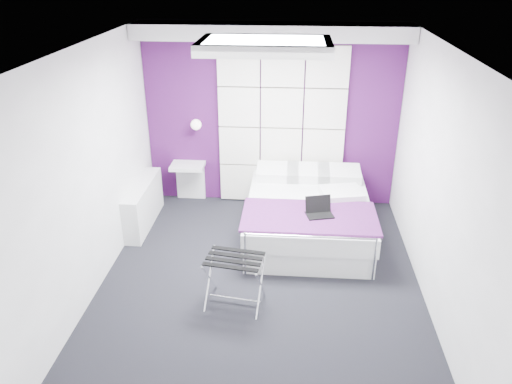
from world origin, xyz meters
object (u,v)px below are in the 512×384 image
Objects in this scene: bed at (308,216)px; radiator at (143,204)px; luggage_rack at (235,281)px; laptop at (320,210)px; wall_lamp at (197,124)px; nightstand at (188,166)px.

radiator is at bearing 176.48° from bed.
laptop is (0.91, 1.07, 0.32)m from luggage_rack.
laptop is at bearing -13.67° from radiator.
laptop is (2.36, -0.57, 0.30)m from radiator.
wall_lamp reaches higher than bed.
radiator is 2.19m from luggage_rack.
radiator reaches higher than luggage_rack.
nightstand is (0.48, 0.72, 0.29)m from radiator.
luggage_rack is (0.97, -2.37, -0.30)m from nightstand.
wall_lamp is at bearing 117.14° from luggage_rack.
nightstand is 1.54× the size of laptop.
luggage_rack is at bearing -71.41° from wall_lamp.
wall_lamp reaches higher than radiator.
radiator is 0.91m from nightstand.
laptop is at bearing -37.83° from wall_lamp.
luggage_rack is at bearing -48.63° from radiator.
radiator is 0.61× the size of bed.
laptop is (1.87, -1.29, 0.01)m from nightstand.
luggage_rack is at bearing -144.93° from laptop.
luggage_rack is (0.81, -2.41, -0.93)m from wall_lamp.
bed is 0.55m from laptop.
wall_lamp is at bearing 14.27° from nightstand.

